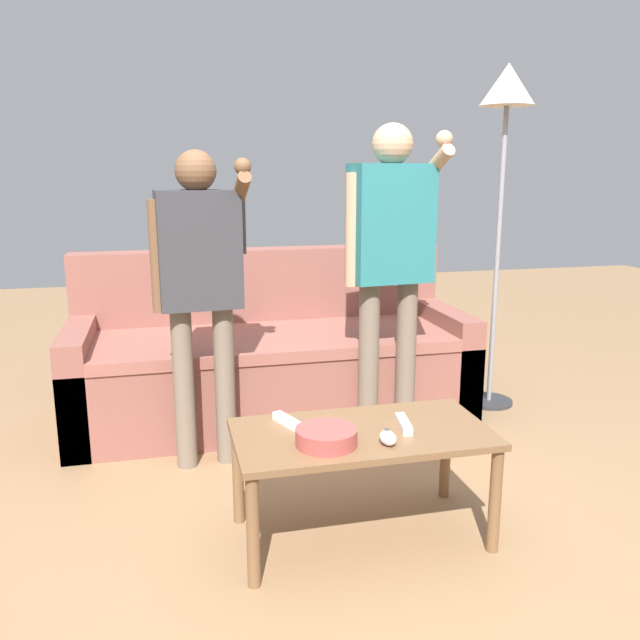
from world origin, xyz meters
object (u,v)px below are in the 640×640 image
Objects in this scene: snack_bowl at (326,437)px; floor_lamp at (506,120)px; game_remote_wand_near at (404,424)px; coffee_table at (362,445)px; player_right at (390,247)px; game_remote_wand_far at (287,421)px; couch at (271,360)px; player_left at (200,273)px; game_remote_nunchuk at (388,438)px.

snack_bowl is 0.11× the size of floor_lamp.
snack_bowl is 0.33m from game_remote_wand_near.
coffee_table is at bearing 29.44° from snack_bowl.
game_remote_wand_near is at bearing -105.73° from player_right.
floor_lamp reaches higher than game_remote_wand_far.
snack_bowl reaches higher than coffee_table.
couch is 1.49× the size of player_left.
game_remote_wand_near is (0.68, -0.79, -0.47)m from player_left.
coffee_table is at bearing 110.69° from game_remote_nunchuk.
snack_bowl is at bearing -165.54° from game_remote_wand_near.
couch is 1.47m from snack_bowl.
floor_lamp is (1.18, 1.21, 1.26)m from coffee_table.
couch is 1.26m from game_remote_wand_far.
coffee_table is 0.17m from game_remote_nunchuk.
game_remote_wand_near is (-0.24, -0.87, -0.55)m from player_right.
snack_bowl is (-0.04, -1.46, 0.15)m from couch.
player_right is (-0.78, -0.35, -0.64)m from floor_lamp.
couch is at bearing 88.32° from snack_bowl.
couch is 1.38m from coffee_table.
game_remote_wand_far is (-0.14, -1.25, 0.13)m from couch.
game_remote_nunchuk is at bearing -129.94° from game_remote_wand_near.
floor_lamp is at bearing 14.24° from player_left.
floor_lamp reaches higher than couch.
couch is 0.94m from player_left.
game_remote_wand_near is at bearing 14.46° from snack_bowl.
player_left is (-0.93, -0.08, -0.08)m from player_right.
coffee_table is 0.18m from game_remote_wand_near.
couch is at bearing 101.26° from game_remote_wand_near.
couch reaches higher than game_remote_nunchuk.
player_right reaches higher than player_left.
game_remote_wand_near and game_remote_wand_far have the same top height.
player_left is (-0.41, -0.59, 0.60)m from couch.
couch is at bearing 83.46° from game_remote_wand_far.
game_remote_wand_far is (-0.66, -0.74, -0.55)m from player_right.
player_right reaches higher than game_remote_wand_far.
game_remote_wand_far is (-0.31, 0.26, -0.01)m from game_remote_nunchuk.
floor_lamp is at bearing -7.09° from couch.
coffee_table is 1.08m from player_left.
game_remote_nunchuk is at bearing -12.59° from snack_bowl.
snack_bowl is 0.21m from game_remote_nunchuk.
game_remote_wand_far is (0.26, -0.65, -0.47)m from player_left.
couch is 2.30× the size of coffee_table.
coffee_table is 0.65× the size of player_left.
couch is at bearing 96.31° from game_remote_nunchuk.
game_remote_wand_far is at bearing 139.85° from game_remote_nunchuk.
couch is 24.65× the size of game_remote_nunchuk.
player_left is at bearing -175.03° from player_right.
snack_bowl is at bearing -64.98° from game_remote_wand_far.
couch reaches higher than game_remote_wand_near.
floor_lamp is 11.53× the size of game_remote_wand_near.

